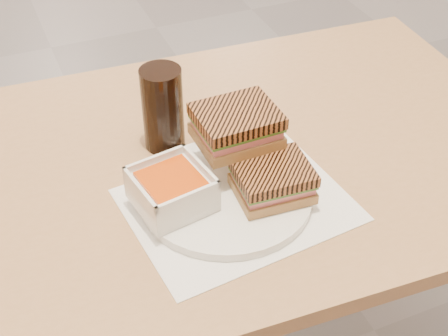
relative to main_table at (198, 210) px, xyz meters
name	(u,v)px	position (x,y,z in m)	size (l,w,h in m)	color
main_table	(198,210)	(0.00, 0.00, 0.00)	(1.23, 0.76, 0.75)	#A6794E
tray_liner	(238,205)	(0.02, -0.13, 0.11)	(0.35, 0.29, 0.00)	white
plate	(226,194)	(0.01, -0.10, 0.12)	(0.27, 0.27, 0.01)	white
soup_bowl	(172,190)	(-0.08, -0.10, 0.16)	(0.12, 0.12, 0.06)	white
panini_lower	(273,180)	(0.07, -0.14, 0.16)	(0.12, 0.10, 0.05)	olive
panini_upper	(237,126)	(0.05, -0.05, 0.21)	(0.13, 0.11, 0.06)	olive
cola_glass	(163,109)	(-0.03, 0.07, 0.19)	(0.07, 0.07, 0.15)	black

